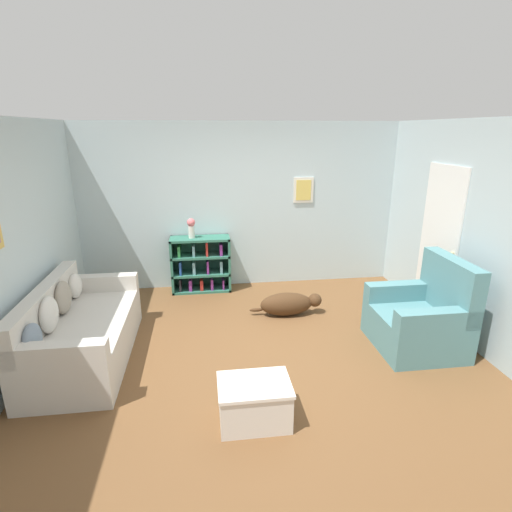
# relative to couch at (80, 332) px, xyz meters

# --- Properties ---
(ground_plane) EXTENTS (14.00, 14.00, 0.00)m
(ground_plane) POSITION_rel_couch_xyz_m (2.01, -0.14, -0.33)
(ground_plane) COLOR brown
(wall_back) EXTENTS (5.60, 0.13, 2.60)m
(wall_back) POSITION_rel_couch_xyz_m (2.01, 2.11, 0.97)
(wall_back) COLOR silver
(wall_back) RESTS_ON ground_plane
(wall_left) EXTENTS (0.13, 5.00, 2.60)m
(wall_left) POSITION_rel_couch_xyz_m (-0.54, -0.15, 0.97)
(wall_left) COLOR silver
(wall_left) RESTS_ON ground_plane
(wall_right) EXTENTS (0.16, 5.00, 2.60)m
(wall_right) POSITION_rel_couch_xyz_m (4.56, -0.13, 0.96)
(wall_right) COLOR silver
(wall_right) RESTS_ON ground_plane
(couch) EXTENTS (0.91, 1.91, 0.87)m
(couch) POSITION_rel_couch_xyz_m (0.00, 0.00, 0.00)
(couch) COLOR beige
(couch) RESTS_ON ground_plane
(bookshelf) EXTENTS (0.92, 0.36, 0.87)m
(bookshelf) POSITION_rel_couch_xyz_m (1.34, 1.88, 0.10)
(bookshelf) COLOR #2D6B56
(bookshelf) RESTS_ON ground_plane
(recliner_chair) EXTENTS (0.92, 0.98, 1.08)m
(recliner_chair) POSITION_rel_couch_xyz_m (3.91, -0.24, 0.04)
(recliner_chair) COLOR slate
(recliner_chair) RESTS_ON ground_plane
(coffee_table) EXTENTS (0.63, 0.45, 0.39)m
(coffee_table) POSITION_rel_couch_xyz_m (1.79, -1.27, -0.12)
(coffee_table) COLOR silver
(coffee_table) RESTS_ON ground_plane
(dog) EXTENTS (1.01, 0.29, 0.32)m
(dog) POSITION_rel_couch_xyz_m (2.53, 0.79, -0.16)
(dog) COLOR #472D19
(dog) RESTS_ON ground_plane
(vase) EXTENTS (0.12, 0.12, 0.30)m
(vase) POSITION_rel_couch_xyz_m (1.22, 1.86, 0.72)
(vase) COLOR silver
(vase) RESTS_ON bookshelf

